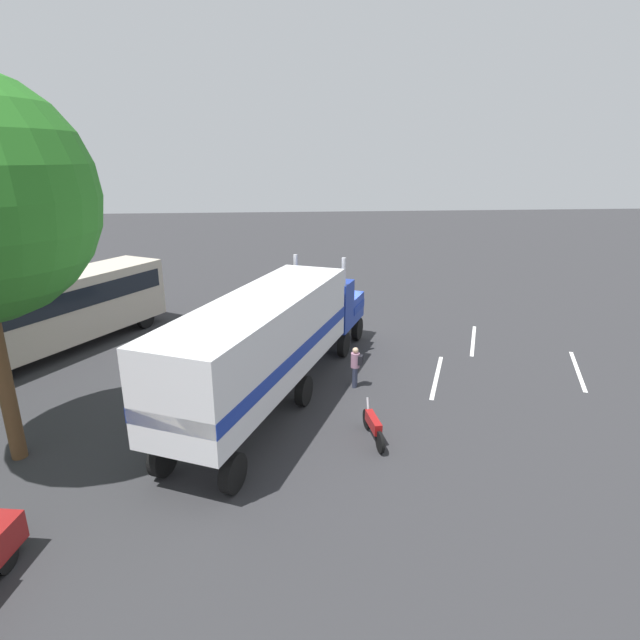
{
  "coord_description": "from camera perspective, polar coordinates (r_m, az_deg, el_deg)",
  "views": [
    {
      "loc": [
        -23.28,
        2.98,
        8.56
      ],
      "look_at": [
        -1.9,
        1.01,
        1.6
      ],
      "focal_mm": 28.4,
      "sensor_mm": 36.0,
      "label": 1
    }
  ],
  "objects": [
    {
      "name": "lane_stripe_far",
      "position": [
        23.9,
        27.03,
        -5.08
      ],
      "size": [
        4.09,
        1.93,
        0.01
      ],
      "primitive_type": "cube",
      "rotation": [
        0.0,
        0.0,
        -0.42
      ],
      "color": "silver",
      "rests_on": "ground_plane"
    },
    {
      "name": "motorcycle",
      "position": [
        16.35,
        6.01,
        -11.76
      ],
      "size": [
        2.11,
        0.35,
        1.12
      ],
      "color": "black",
      "rests_on": "ground_plane"
    },
    {
      "name": "semi_truck",
      "position": [
        18.07,
        -5.04,
        -1.63
      ],
      "size": [
        13.9,
        8.21,
        4.5
      ],
      "color": "#193399",
      "rests_on": "ground_plane"
    },
    {
      "name": "lane_stripe_near",
      "position": [
        21.3,
        13.01,
        -6.21
      ],
      "size": [
        4.12,
        1.84,
        0.01
      ],
      "primitive_type": "cube",
      "rotation": [
        0.0,
        0.0,
        -0.4
      ],
      "color": "silver",
      "rests_on": "ground_plane"
    },
    {
      "name": "person_bystander",
      "position": [
        19.59,
        4.04,
        -5.13
      ],
      "size": [
        0.39,
        0.48,
        1.63
      ],
      "color": "#2D3347",
      "rests_on": "ground_plane"
    },
    {
      "name": "ground_plane",
      "position": [
        24.98,
        1.92,
        -2.09
      ],
      "size": [
        120.0,
        120.0,
        0.0
      ],
      "primitive_type": "plane",
      "color": "#2D2D30"
    },
    {
      "name": "lane_stripe_mid",
      "position": [
        25.82,
        16.88,
        -2.2
      ],
      "size": [
        4.11,
        1.87,
        0.01
      ],
      "primitive_type": "cube",
      "rotation": [
        0.0,
        0.0,
        -0.4
      ],
      "color": "silver",
      "rests_on": "ground_plane"
    },
    {
      "name": "parked_bus",
      "position": [
        25.8,
        -27.58,
        1.3
      ],
      "size": [
        10.71,
        7.91,
        3.4
      ],
      "color": "#BFB29E",
      "rests_on": "ground_plane"
    }
  ]
}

